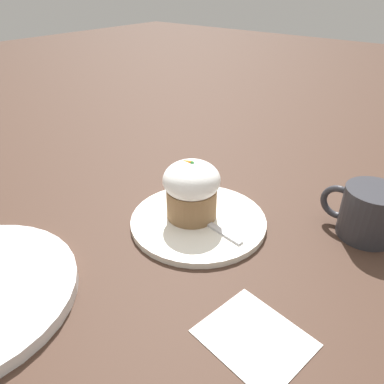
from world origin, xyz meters
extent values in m
plane|color=#3D281E|center=(0.00, 0.00, 0.00)|extent=(4.00, 4.00, 0.00)
cylinder|color=white|center=(0.00, 0.00, 0.01)|extent=(0.22, 0.22, 0.01)
cylinder|color=olive|center=(0.01, 0.00, 0.03)|extent=(0.08, 0.08, 0.05)
ellipsoid|color=white|center=(0.01, 0.00, 0.08)|extent=(0.09, 0.09, 0.06)
cone|color=orange|center=(0.02, 0.00, 0.10)|extent=(0.02, 0.01, 0.01)
sphere|color=green|center=(0.01, 0.00, 0.10)|extent=(0.01, 0.01, 0.01)
cube|color=silver|center=(-0.04, 0.01, 0.01)|extent=(0.09, 0.02, 0.00)
ellipsoid|color=silver|center=(0.02, 0.00, 0.01)|extent=(0.05, 0.05, 0.01)
cylinder|color=#2D2D33|center=(-0.22, -0.14, 0.04)|extent=(0.09, 0.09, 0.08)
torus|color=#2D2D33|center=(-0.17, -0.14, 0.04)|extent=(0.06, 0.01, 0.06)
cube|color=white|center=(-0.18, 0.13, 0.00)|extent=(0.13, 0.11, 0.00)
camera|label=1|loc=(-0.30, 0.39, 0.35)|focal=35.00mm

